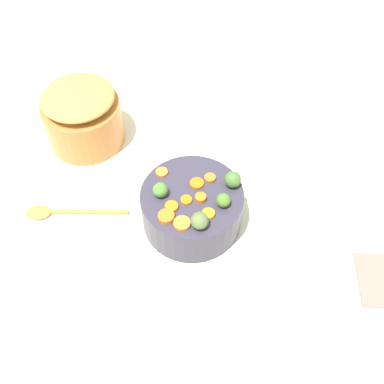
{
  "coord_description": "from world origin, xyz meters",
  "views": [
    {
      "loc": [
        -0.1,
        0.61,
        0.99
      ],
      "look_at": [
        -0.01,
        -0.03,
        0.14
      ],
      "focal_mm": 42.5,
      "sensor_mm": 36.0,
      "label": 1
    }
  ],
  "objects": [
    {
      "name": "tabletop",
      "position": [
        0.0,
        0.0,
        0.01
      ],
      "size": [
        2.4,
        2.4,
        0.02
      ],
      "primitive_type": "cube",
      "color": "white",
      "rests_on": "ground"
    },
    {
      "name": "serving_bowl_carrots",
      "position": [
        -0.01,
        -0.03,
        0.07
      ],
      "size": [
        0.25,
        0.25,
        0.11
      ],
      "primitive_type": "cylinder",
      "color": "#383446",
      "rests_on": "tabletop"
    },
    {
      "name": "metal_pot",
      "position": [
        0.33,
        -0.28,
        0.09
      ],
      "size": [
        0.22,
        0.22,
        0.13
      ],
      "primitive_type": "cylinder",
      "color": "#D3773C",
      "rests_on": "tabletop"
    },
    {
      "name": "stuffing_mound",
      "position": [
        0.33,
        -0.28,
        0.18
      ],
      "size": [
        0.2,
        0.2,
        0.05
      ],
      "primitive_type": "ellipsoid",
      "color": "tan",
      "rests_on": "metal_pot"
    },
    {
      "name": "carrot_slice_0",
      "position": [
        0.0,
        -0.01,
        0.13
      ],
      "size": [
        0.03,
        0.03,
        0.01
      ],
      "primitive_type": "cylinder",
      "rotation": [
        0.0,
        0.0,
        1.53
      ],
      "color": "orange",
      "rests_on": "serving_bowl_carrots"
    },
    {
      "name": "carrot_slice_1",
      "position": [
        -0.06,
        0.02,
        0.13
      ],
      "size": [
        0.03,
        0.03,
        0.01
      ],
      "primitive_type": "cylinder",
      "rotation": [
        0.0,
        0.0,
        1.51
      ],
      "color": "orange",
      "rests_on": "serving_bowl_carrots"
    },
    {
      "name": "carrot_slice_2",
      "position": [
        -0.03,
        -0.02,
        0.14
      ],
      "size": [
        0.03,
        0.03,
        0.01
      ],
      "primitive_type": "cylinder",
      "rotation": [
        0.0,
        0.0,
        5.1
      ],
      "color": "orange",
      "rests_on": "serving_bowl_carrots"
    },
    {
      "name": "carrot_slice_3",
      "position": [
        0.03,
        0.01,
        0.13
      ],
      "size": [
        0.03,
        0.03,
        0.01
      ],
      "primitive_type": "cylinder",
      "rotation": [
        0.0,
        0.0,
        0.07
      ],
      "color": "orange",
      "rests_on": "serving_bowl_carrots"
    },
    {
      "name": "carrot_slice_4",
      "position": [
        0.07,
        -0.09,
        0.13
      ],
      "size": [
        0.04,
        0.04,
        0.01
      ],
      "primitive_type": "cylinder",
      "rotation": [
        0.0,
        0.0,
        0.94
      ],
      "color": "orange",
      "rests_on": "serving_bowl_carrots"
    },
    {
      "name": "carrot_slice_5",
      "position": [
        -0.0,
        0.05,
        0.13
      ],
      "size": [
        0.05,
        0.05,
        0.01
      ],
      "primitive_type": "cylinder",
      "rotation": [
        0.0,
        0.0,
        0.5
      ],
      "color": "orange",
      "rests_on": "serving_bowl_carrots"
    },
    {
      "name": "carrot_slice_6",
      "position": [
        -0.02,
        -0.07,
        0.13
      ],
      "size": [
        0.04,
        0.04,
        0.01
      ],
      "primitive_type": "cylinder",
      "rotation": [
        0.0,
        0.0,
        2.81
      ],
      "color": "orange",
      "rests_on": "serving_bowl_carrots"
    },
    {
      "name": "carrot_slice_7",
      "position": [
        0.04,
        0.04,
        0.14
      ],
      "size": [
        0.05,
        0.05,
        0.01
      ],
      "primitive_type": "cylinder",
      "rotation": [
        0.0,
        0.0,
        1.06
      ],
      "color": "orange",
      "rests_on": "serving_bowl_carrots"
    },
    {
      "name": "carrot_slice_8",
      "position": [
        -0.05,
        -0.09,
        0.13
      ],
      "size": [
        0.04,
        0.04,
        0.01
      ],
      "primitive_type": "cylinder",
      "rotation": [
        0.0,
        0.0,
        5.92
      ],
      "color": "orange",
      "rests_on": "serving_bowl_carrots"
    },
    {
      "name": "brussels_sprout_0",
      "position": [
        -0.1,
        -0.08,
        0.15
      ],
      "size": [
        0.04,
        0.04,
        0.04
      ],
      "primitive_type": "sphere",
      "color": "#477434",
      "rests_on": "serving_bowl_carrots"
    },
    {
      "name": "brussels_sprout_1",
      "position": [
        -0.09,
        -0.01,
        0.15
      ],
      "size": [
        0.03,
        0.03,
        0.03
      ],
      "primitive_type": "sphere",
      "color": "#4D7A2B",
      "rests_on": "serving_bowl_carrots"
    },
    {
      "name": "brussels_sprout_2",
      "position": [
        0.06,
        -0.02,
        0.15
      ],
      "size": [
        0.04,
        0.04,
        0.04
      ],
      "primitive_type": "sphere",
      "color": "#4E8836",
      "rests_on": "serving_bowl_carrots"
    },
    {
      "name": "brussels_sprout_3",
      "position": [
        -0.04,
        0.05,
        0.15
      ],
      "size": [
        0.04,
        0.04,
        0.04
      ],
      "primitive_type": "sphere",
      "color": "#5C7040",
      "rests_on": "serving_bowl_carrots"
    },
    {
      "name": "wooden_spoon",
      "position": [
        0.34,
        -0.01,
        0.03
      ],
      "size": [
        0.27,
        0.06,
        0.01
      ],
      "color": "#BA8140",
      "rests_on": "tabletop"
    }
  ]
}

